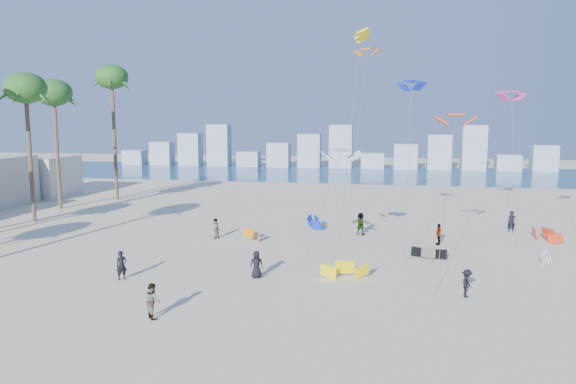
# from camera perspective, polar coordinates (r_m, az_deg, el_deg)

# --- Properties ---
(ground) EXTENTS (220.00, 220.00, 0.00)m
(ground) POSITION_cam_1_polar(r_m,az_deg,el_deg) (25.09, -13.95, -15.25)
(ground) COLOR beige
(ground) RESTS_ON ground
(ocean) EXTENTS (220.00, 220.00, 0.00)m
(ocean) POSITION_cam_1_polar(r_m,az_deg,el_deg) (93.94, 4.37, 2.08)
(ocean) COLOR navy
(ocean) RESTS_ON ground
(kitesurfer_near) EXTENTS (0.78, 0.75, 1.79)m
(kitesurfer_near) POSITION_cam_1_polar(r_m,az_deg,el_deg) (33.87, -17.62, -7.61)
(kitesurfer_near) COLOR black
(kitesurfer_near) RESTS_ON ground
(kitesurfer_mid) EXTENTS (1.09, 1.08, 1.78)m
(kitesurfer_mid) POSITION_cam_1_polar(r_m,az_deg,el_deg) (27.26, -14.49, -11.35)
(kitesurfer_mid) COLOR gray
(kitesurfer_mid) RESTS_ON ground
(kitesurfers_far) EXTENTS (25.29, 18.94, 1.89)m
(kitesurfers_far) POSITION_cam_1_polar(r_m,az_deg,el_deg) (40.17, 8.33, -4.89)
(kitesurfers_far) COLOR black
(kitesurfers_far) RESTS_ON ground
(grounded_kites) EXTENTS (26.11, 16.83, 0.98)m
(grounded_kites) POSITION_cam_1_polar(r_m,az_deg,el_deg) (40.93, 11.79, -5.34)
(grounded_kites) COLOR orange
(grounded_kites) RESTS_ON ground
(flying_kites) EXTENTS (26.47, 35.39, 17.70)m
(flying_kites) POSITION_cam_1_polar(r_m,az_deg,el_deg) (43.95, 16.71, 10.52)
(flying_kites) COLOR silver
(flying_kites) RESTS_ON ground
(distant_skyline) EXTENTS (85.00, 3.00, 8.40)m
(distant_skyline) POSITION_cam_1_polar(r_m,az_deg,el_deg) (103.71, 4.32, 4.35)
(distant_skyline) COLOR #9EADBF
(distant_skyline) RESTS_ON ground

